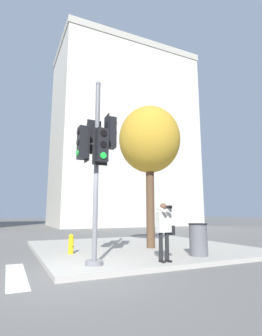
{
  "coord_description": "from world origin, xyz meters",
  "views": [
    {
      "loc": [
        -1.5,
        -6.37,
        1.45
      ],
      "look_at": [
        1.61,
        0.28,
        2.72
      ],
      "focal_mm": 28.0,
      "sensor_mm": 36.0,
      "label": 1
    }
  ],
  "objects": [
    {
      "name": "trash_bin",
      "position": [
        4.06,
        0.46,
        0.63
      ],
      "size": [
        0.59,
        0.59,
        1.0
      ],
      "color": "#5B5B60",
      "rests_on": "sidewalk_corner"
    },
    {
      "name": "person_photographer",
      "position": [
        2.54,
        0.04,
        1.08
      ],
      "size": [
        0.58,
        0.54,
        1.6
      ],
      "color": "black",
      "rests_on": "sidewalk_corner"
    },
    {
      "name": "traffic_signal_pole",
      "position": [
        0.63,
        0.42,
        3.14
      ],
      "size": [
        1.12,
        1.12,
        5.09
      ],
      "color": "slate",
      "rests_on": "sidewalk_corner"
    },
    {
      "name": "street_tree",
      "position": [
        3.63,
        2.78,
        4.41
      ],
      "size": [
        2.52,
        2.52,
        5.71
      ],
      "color": "brown",
      "rests_on": "sidewalk_corner"
    },
    {
      "name": "sidewalk_corner",
      "position": [
        3.5,
        3.5,
        0.07
      ],
      "size": [
        8.0,
        8.0,
        0.13
      ],
      "color": "#ADA89E",
      "rests_on": "ground_plane"
    },
    {
      "name": "fire_hydrant",
      "position": [
        0.49,
        2.54,
        0.45
      ],
      "size": [
        0.17,
        0.23,
        0.65
      ],
      "color": "yellow",
      "rests_on": "sidewalk_corner"
    },
    {
      "name": "building_right",
      "position": [
        11.32,
        23.39,
        11.01
      ],
      "size": [
        16.94,
        10.13,
        22.0
      ],
      "color": "beige",
      "rests_on": "ground_plane"
    },
    {
      "name": "ground_plane",
      "position": [
        0.0,
        0.0,
        0.0
      ],
      "size": [
        160.0,
        160.0,
        0.0
      ],
      "primitive_type": "plane",
      "color": "slate"
    }
  ]
}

